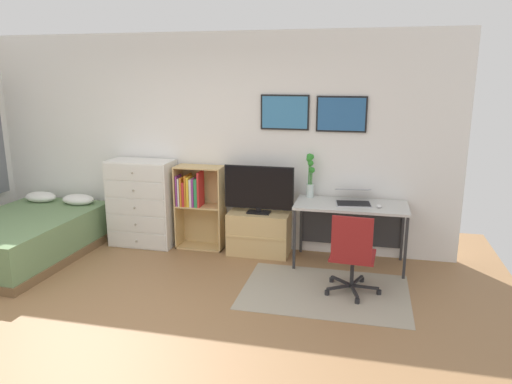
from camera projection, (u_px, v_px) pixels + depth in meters
ground_plane at (126, 335)px, 4.15m from camera, size 7.20×7.20×0.00m
wall_back_with_posters at (213, 142)px, 6.12m from camera, size 6.12×0.09×2.70m
area_rug at (325, 291)px, 4.97m from camera, size 1.70×1.20×0.01m
bed at (25, 237)px, 5.86m from camera, size 1.35×1.98×0.64m
dresser at (142, 203)px, 6.24m from camera, size 0.83×0.46×1.12m
bookshelf at (197, 200)px, 6.13m from camera, size 0.61×0.30×1.07m
tv_stand at (259, 233)px, 5.98m from camera, size 0.76×0.41×0.53m
television at (259, 190)px, 5.83m from camera, size 0.86×0.16×0.59m
desk at (351, 213)px, 5.62m from camera, size 1.28×0.62×0.74m
office_chair at (352, 253)px, 4.79m from camera, size 0.57×0.58×0.86m
laptop at (353, 197)px, 5.56m from camera, size 0.45×0.48×0.17m
computer_mouse at (379, 206)px, 5.37m from camera, size 0.06×0.10×0.03m
bamboo_vase at (310, 174)px, 5.77m from camera, size 0.11×0.10×0.53m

